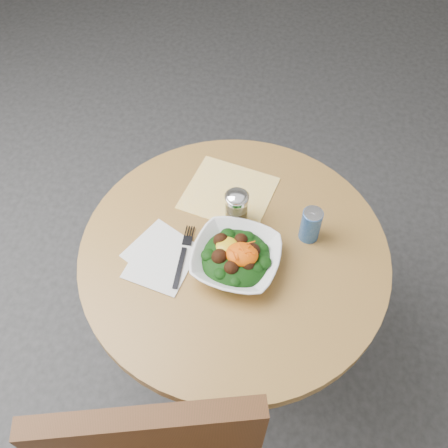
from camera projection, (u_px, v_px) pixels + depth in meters
name	position (u px, v px, depth m)	size (l,w,h in m)	color
ground	(231.00, 349.00, 2.05)	(6.00, 6.00, 0.00)	#29292B
table	(233.00, 283.00, 1.60)	(0.90, 0.90, 0.75)	black
cloth_napkin	(229.00, 193.00, 1.57)	(0.26, 0.24, 0.00)	#FFAF0D
paper_napkins	(160.00, 257.00, 1.43)	(0.23, 0.25, 0.00)	silver
salad_bowl	(236.00, 258.00, 1.39)	(0.27, 0.27, 0.09)	white
fork	(184.00, 254.00, 1.43)	(0.03, 0.21, 0.00)	black
spice_shaker	(237.00, 208.00, 1.46)	(0.07, 0.07, 0.13)	silver
beverage_can	(311.00, 225.00, 1.43)	(0.06, 0.06, 0.11)	navy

